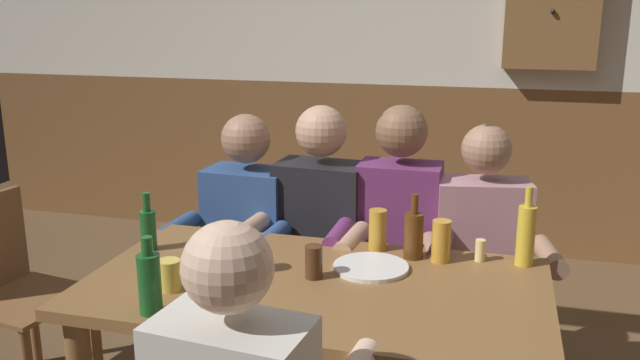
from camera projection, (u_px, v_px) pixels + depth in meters
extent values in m
cube|color=brown|center=(414.00, 165.00, 4.75)|extent=(6.67, 0.12, 1.13)
cube|color=brown|center=(315.00, 287.00, 2.27)|extent=(1.54, 0.86, 0.04)
cylinder|color=brown|center=(181.00, 322.00, 2.87)|extent=(0.08, 0.08, 0.73)
cube|color=#2D4C84|center=(248.00, 221.00, 3.09)|extent=(0.39, 0.25, 0.49)
sphere|color=#9E755B|center=(246.00, 139.00, 2.99)|extent=(0.22, 0.22, 0.22)
cylinder|color=black|center=(258.00, 282.00, 2.99)|extent=(0.15, 0.40, 0.13)
cylinder|color=black|center=(216.00, 276.00, 3.05)|extent=(0.15, 0.40, 0.13)
cylinder|color=black|center=(240.00, 358.00, 2.88)|extent=(0.10, 0.10, 0.42)
cylinder|color=black|center=(197.00, 350.00, 2.94)|extent=(0.10, 0.10, 0.42)
cylinder|color=#2D4C84|center=(270.00, 239.00, 2.78)|extent=(0.10, 0.28, 0.08)
cylinder|color=#2D4C84|center=(177.00, 229.00, 2.92)|extent=(0.10, 0.28, 0.08)
cube|color=black|center=(321.00, 222.00, 3.00)|extent=(0.41, 0.26, 0.54)
sphere|color=tan|center=(321.00, 131.00, 2.89)|extent=(0.22, 0.22, 0.22)
cylinder|color=#2D4C84|center=(333.00, 291.00, 2.90)|extent=(0.16, 0.42, 0.13)
cylinder|color=#2D4C84|center=(287.00, 284.00, 2.97)|extent=(0.16, 0.42, 0.13)
cylinder|color=tan|center=(352.00, 241.00, 2.69)|extent=(0.10, 0.29, 0.08)
cylinder|color=tan|center=(250.00, 229.00, 2.83)|extent=(0.10, 0.29, 0.08)
cube|color=#6B2D66|center=(399.00, 227.00, 2.91)|extent=(0.35, 0.22, 0.56)
sphere|color=brown|center=(402.00, 131.00, 2.80)|extent=(0.22, 0.22, 0.22)
cylinder|color=#B78493|center=(414.00, 298.00, 2.83)|extent=(0.13, 0.38, 0.13)
cylinder|color=#B78493|center=(370.00, 293.00, 2.87)|extent=(0.13, 0.38, 0.13)
cylinder|color=brown|center=(441.00, 244.00, 2.62)|extent=(0.08, 0.28, 0.08)
cylinder|color=#6B2D66|center=(340.00, 235.00, 2.72)|extent=(0.08, 0.28, 0.08)
cube|color=#B78493|center=(481.00, 240.00, 2.83)|extent=(0.41, 0.27, 0.51)
sphere|color=#9E755B|center=(487.00, 149.00, 2.73)|extent=(0.20, 0.20, 0.20)
cylinder|color=#AD1919|center=(508.00, 307.00, 2.74)|extent=(0.20, 0.41, 0.13)
cylinder|color=#AD1919|center=(456.00, 305.00, 2.76)|extent=(0.20, 0.41, 0.13)
cylinder|color=#9E755B|center=(549.00, 256.00, 2.57)|extent=(0.13, 0.29, 0.08)
cylinder|color=#9E755B|center=(433.00, 253.00, 2.61)|extent=(0.13, 0.29, 0.08)
sphere|color=beige|center=(228.00, 267.00, 1.50)|extent=(0.21, 0.21, 0.21)
cylinder|color=silver|center=(208.00, 347.00, 1.89)|extent=(0.11, 0.29, 0.08)
cube|color=brown|center=(26.00, 299.00, 2.89)|extent=(0.50, 0.50, 0.02)
cylinder|color=brown|center=(96.00, 337.00, 3.04)|extent=(0.04, 0.04, 0.44)
cylinder|color=brown|center=(34.00, 321.00, 3.19)|extent=(0.04, 0.04, 0.44)
cylinder|color=#F9E08C|center=(480.00, 250.00, 2.44)|extent=(0.04, 0.04, 0.08)
cube|color=#B2B7BC|center=(206.00, 259.00, 2.39)|extent=(0.14, 0.10, 0.05)
cylinder|color=white|center=(371.00, 267.00, 2.37)|extent=(0.27, 0.27, 0.01)
cylinder|color=#593314|center=(414.00, 236.00, 2.46)|extent=(0.07, 0.07, 0.17)
cylinder|color=#593314|center=(415.00, 204.00, 2.43)|extent=(0.03, 0.03, 0.07)
cylinder|color=#195923|center=(150.00, 284.00, 2.02)|extent=(0.07, 0.07, 0.19)
cylinder|color=#195923|center=(147.00, 246.00, 1.99)|extent=(0.03, 0.03, 0.06)
cylinder|color=#195923|center=(148.00, 230.00, 2.54)|extent=(0.06, 0.06, 0.15)
cylinder|color=#195923|center=(146.00, 202.00, 2.52)|extent=(0.03, 0.03, 0.07)
cylinder|color=gold|center=(526.00, 236.00, 2.39)|extent=(0.06, 0.06, 0.22)
cylinder|color=gold|center=(529.00, 197.00, 2.35)|extent=(0.03, 0.03, 0.07)
cylinder|color=#4C2D19|center=(314.00, 262.00, 2.29)|extent=(0.06, 0.06, 0.11)
cylinder|color=#E5C64C|center=(169.00, 275.00, 2.19)|extent=(0.07, 0.07, 0.10)
cylinder|color=white|center=(242.00, 254.00, 2.33)|extent=(0.07, 0.07, 0.14)
cylinder|color=gold|center=(441.00, 241.00, 2.43)|extent=(0.07, 0.07, 0.15)
cylinder|color=gold|center=(378.00, 230.00, 2.54)|extent=(0.07, 0.07, 0.16)
cube|color=brown|center=(552.00, 11.00, 4.15)|extent=(0.56, 0.12, 0.70)
sphere|color=black|center=(553.00, 11.00, 4.08)|extent=(0.03, 0.03, 0.03)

